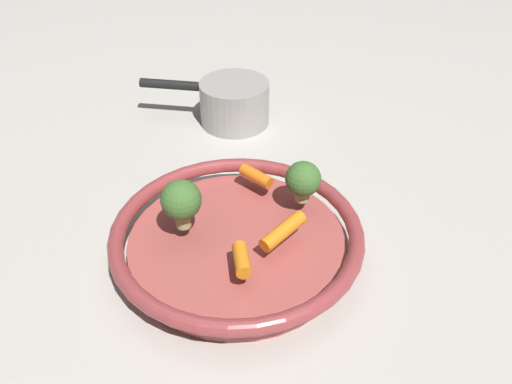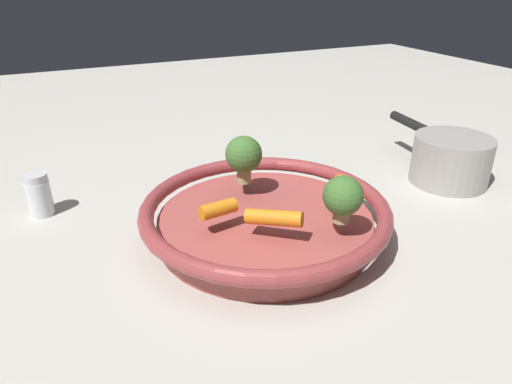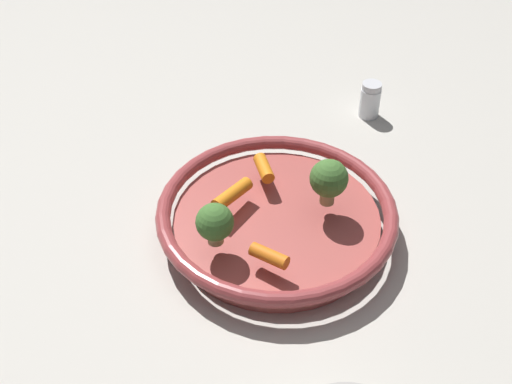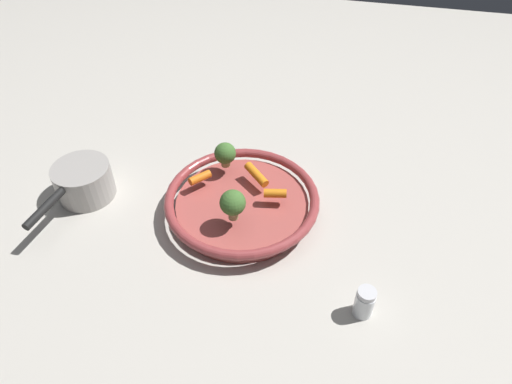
{
  "view_description": "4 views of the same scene",
  "coord_description": "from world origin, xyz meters",
  "px_view_note": "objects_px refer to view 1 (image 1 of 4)",
  "views": [
    {
      "loc": [
        0.04,
        -0.5,
        0.49
      ],
      "look_at": [
        0.02,
        0.02,
        0.09
      ],
      "focal_mm": 38.17,
      "sensor_mm": 36.0,
      "label": 1
    },
    {
      "loc": [
        0.46,
        -0.23,
        0.31
      ],
      "look_at": [
        0.01,
        -0.02,
        0.07
      ],
      "focal_mm": 32.82,
      "sensor_mm": 36.0,
      "label": 2
    },
    {
      "loc": [
        0.09,
        0.61,
        0.62
      ],
      "look_at": [
        0.03,
        0.01,
        0.08
      ],
      "focal_mm": 45.95,
      "sensor_mm": 36.0,
      "label": 3
    },
    {
      "loc": [
        -0.63,
        -0.17,
        0.67
      ],
      "look_at": [
        0.0,
        -0.03,
        0.06
      ],
      "focal_mm": 31.48,
      "sensor_mm": 36.0,
      "label": 4
    }
  ],
  "objects_px": {
    "broccoli_floret_large": "(303,180)",
    "baby_carrot_right": "(242,259)",
    "saucepan": "(233,103)",
    "serving_bowl": "(237,240)",
    "baby_carrot_near_rim": "(283,231)",
    "broccoli_floret_edge": "(181,201)",
    "baby_carrot_back": "(256,176)"
  },
  "relations": [
    {
      "from": "serving_bowl",
      "to": "baby_carrot_near_rim",
      "type": "height_order",
      "value": "baby_carrot_near_rim"
    },
    {
      "from": "broccoli_floret_large",
      "to": "saucepan",
      "type": "bearing_deg",
      "value": 110.98
    },
    {
      "from": "baby_carrot_back",
      "to": "baby_carrot_near_rim",
      "type": "height_order",
      "value": "baby_carrot_near_rim"
    },
    {
      "from": "broccoli_floret_edge",
      "to": "saucepan",
      "type": "height_order",
      "value": "broccoli_floret_edge"
    },
    {
      "from": "serving_bowl",
      "to": "saucepan",
      "type": "xyz_separation_m",
      "value": [
        -0.03,
        0.34,
        0.01
      ]
    },
    {
      "from": "baby_carrot_back",
      "to": "broccoli_floret_large",
      "type": "xyz_separation_m",
      "value": [
        0.06,
        -0.04,
        0.02
      ]
    },
    {
      "from": "baby_carrot_right",
      "to": "broccoli_floret_edge",
      "type": "height_order",
      "value": "broccoli_floret_edge"
    },
    {
      "from": "baby_carrot_near_rim",
      "to": "broccoli_floret_edge",
      "type": "height_order",
      "value": "broccoli_floret_edge"
    },
    {
      "from": "broccoli_floret_large",
      "to": "broccoli_floret_edge",
      "type": "bearing_deg",
      "value": -158.56
    },
    {
      "from": "saucepan",
      "to": "broccoli_floret_edge",
      "type": "bearing_deg",
      "value": -96.44
    },
    {
      "from": "serving_bowl",
      "to": "broccoli_floret_edge",
      "type": "relative_size",
      "value": 4.86
    },
    {
      "from": "baby_carrot_back",
      "to": "baby_carrot_right",
      "type": "distance_m",
      "value": 0.16
    },
    {
      "from": "baby_carrot_back",
      "to": "baby_carrot_right",
      "type": "xyz_separation_m",
      "value": [
        -0.01,
        -0.16,
        0.0
      ]
    },
    {
      "from": "serving_bowl",
      "to": "saucepan",
      "type": "bearing_deg",
      "value": 94.46
    },
    {
      "from": "baby_carrot_back",
      "to": "baby_carrot_near_rim",
      "type": "xyz_separation_m",
      "value": [
        0.04,
        -0.11,
        0.0
      ]
    },
    {
      "from": "baby_carrot_back",
      "to": "serving_bowl",
      "type": "bearing_deg",
      "value": -102.64
    },
    {
      "from": "baby_carrot_near_rim",
      "to": "broccoli_floret_edge",
      "type": "relative_size",
      "value": 1.01
    },
    {
      "from": "broccoli_floret_edge",
      "to": "baby_carrot_near_rim",
      "type": "bearing_deg",
      "value": -7.56
    },
    {
      "from": "baby_carrot_near_rim",
      "to": "broccoli_floret_edge",
      "type": "bearing_deg",
      "value": 172.44
    },
    {
      "from": "baby_carrot_right",
      "to": "broccoli_floret_large",
      "type": "distance_m",
      "value": 0.14
    },
    {
      "from": "baby_carrot_back",
      "to": "broccoli_floret_edge",
      "type": "height_order",
      "value": "broccoli_floret_edge"
    },
    {
      "from": "broccoli_floret_large",
      "to": "baby_carrot_right",
      "type": "bearing_deg",
      "value": -120.38
    },
    {
      "from": "baby_carrot_right",
      "to": "broccoli_floret_large",
      "type": "height_order",
      "value": "broccoli_floret_large"
    },
    {
      "from": "serving_bowl",
      "to": "broccoli_floret_edge",
      "type": "height_order",
      "value": "broccoli_floret_edge"
    },
    {
      "from": "serving_bowl",
      "to": "baby_carrot_back",
      "type": "relative_size",
      "value": 6.58
    },
    {
      "from": "baby_carrot_near_rim",
      "to": "broccoli_floret_edge",
      "type": "xyz_separation_m",
      "value": [
        -0.12,
        0.02,
        0.03
      ]
    },
    {
      "from": "broccoli_floret_large",
      "to": "broccoli_floret_edge",
      "type": "relative_size",
      "value": 0.86
    },
    {
      "from": "baby_carrot_back",
      "to": "baby_carrot_near_rim",
      "type": "distance_m",
      "value": 0.12
    },
    {
      "from": "baby_carrot_back",
      "to": "baby_carrot_near_rim",
      "type": "bearing_deg",
      "value": -72.52
    },
    {
      "from": "saucepan",
      "to": "baby_carrot_right",
      "type": "bearing_deg",
      "value": -84.89
    },
    {
      "from": "baby_carrot_near_rim",
      "to": "broccoli_floret_edge",
      "type": "distance_m",
      "value": 0.13
    },
    {
      "from": "broccoli_floret_large",
      "to": "saucepan",
      "type": "distance_m",
      "value": 0.3
    }
  ]
}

